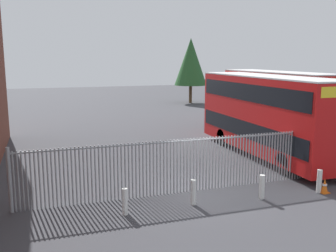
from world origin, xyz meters
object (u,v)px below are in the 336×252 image
Objects in this scene: bollard_center_front at (193,192)px; bollard_far_right at (319,181)px; bollard_near_right at (262,187)px; double_decker_bus_near_gate at (266,112)px; bollard_near_left at (125,201)px; double_decker_bus_behind_fence_left at (276,100)px; traffic_cone_by_gate at (325,186)px.

bollard_center_front is 1.00× the size of bollard_far_right.
double_decker_bus_near_gate is at bearing 56.48° from bollard_near_right.
bollard_near_right is (2.72, -0.30, 0.00)m from bollard_center_front.
bollard_center_front is at bearing 175.51° from bollard_far_right.
double_decker_bus_behind_fence_left is at bearing 38.83° from bollard_near_left.
double_decker_bus_near_gate is 11.38× the size of bollard_center_front.
double_decker_bus_near_gate is 18.32× the size of traffic_cone_by_gate.
double_decker_bus_behind_fence_left reaches higher than bollard_far_right.
bollard_far_right is at bearing -115.64° from double_decker_bus_behind_fence_left.
double_decker_bus_near_gate is 7.08m from bollard_near_right.
double_decker_bus_behind_fence_left reaches higher than bollard_center_front.
bollard_far_right is at bearing -101.50° from double_decker_bus_near_gate.
double_decker_bus_behind_fence_left is at bearing 65.36° from traffic_cone_by_gate.
double_decker_bus_behind_fence_left is 13.41m from bollard_near_right.
bollard_near_left is 1.00× the size of bollard_far_right.
traffic_cone_by_gate is at bearing -99.62° from double_decker_bus_near_gate.
double_decker_bus_behind_fence_left reaches higher than bollard_near_right.
bollard_center_front is 1.00× the size of bollard_near_right.
bollard_far_right reaches higher than traffic_cone_by_gate.
double_decker_bus_behind_fence_left reaches higher than traffic_cone_by_gate.
traffic_cone_by_gate is (8.06, -0.43, -0.19)m from bollard_near_left.
bollard_center_front is (-10.51, -10.45, -1.95)m from double_decker_bus_behind_fence_left.
bollard_near_left is 8.08m from traffic_cone_by_gate.
bollard_center_front is (-6.47, -5.38, -1.95)m from double_decker_bus_near_gate.
traffic_cone_by_gate is (2.76, -0.23, -0.19)m from bollard_near_right.
bollard_near_right and bollard_far_right have the same top height.
bollard_near_left is at bearing -141.17° from double_decker_bus_behind_fence_left.
bollard_far_right is (7.88, -0.32, 0.00)m from bollard_near_left.
bollard_center_front and bollard_far_right have the same top height.
double_decker_bus_behind_fence_left is 12.26m from traffic_cone_by_gate.
bollard_near_right is at bearing 177.33° from bollard_far_right.
bollard_far_right is at bearing 147.84° from traffic_cone_by_gate.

